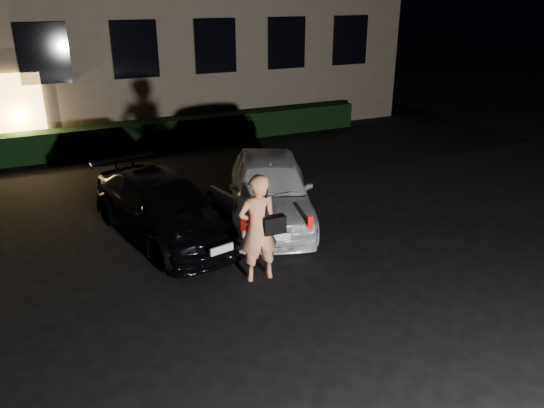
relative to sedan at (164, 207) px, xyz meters
name	(u,v)px	position (x,y,z in m)	size (l,w,h in m)	color
ground	(308,317)	(1.17, -3.86, -0.61)	(80.00, 80.00, 0.00)	black
hedge	(146,135)	(1.17, 6.64, -0.19)	(15.00, 0.70, 0.85)	black
sedan	(164,207)	(0.00, 0.00, 0.00)	(2.52, 4.47, 1.22)	black
hatch	(270,188)	(2.27, -0.20, 0.11)	(3.16, 4.57, 1.44)	silver
man	(259,228)	(0.98, -2.45, 0.34)	(0.78, 0.48, 1.90)	#EF8E63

